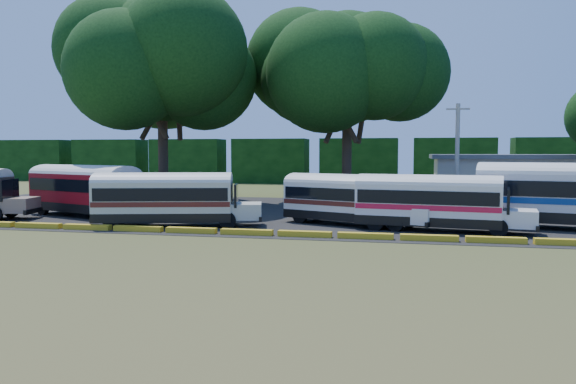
% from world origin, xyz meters
% --- Properties ---
extents(ground, '(160.00, 160.00, 0.00)m').
position_xyz_m(ground, '(0.00, 0.00, 0.00)').
color(ground, '#304C19').
rests_on(ground, ground).
extents(asphalt_strip, '(64.00, 24.00, 0.02)m').
position_xyz_m(asphalt_strip, '(1.00, 12.00, 0.01)').
color(asphalt_strip, black).
rests_on(asphalt_strip, ground).
extents(curb, '(53.70, 0.45, 0.30)m').
position_xyz_m(curb, '(-0.00, 1.00, 0.15)').
color(curb, '#C78B17').
rests_on(curb, ground).
extents(terminal_building, '(19.00, 9.00, 4.00)m').
position_xyz_m(terminal_building, '(18.00, 30.00, 2.03)').
color(terminal_building, beige).
rests_on(terminal_building, ground).
extents(treeline_backdrop, '(130.00, 4.00, 6.00)m').
position_xyz_m(treeline_backdrop, '(0.00, 48.00, 3.00)').
color(treeline_backdrop, black).
rests_on(treeline_backdrop, ground).
extents(bus_red, '(10.50, 6.05, 3.38)m').
position_xyz_m(bus_red, '(-14.06, 6.69, 1.94)').
color(bus_red, black).
rests_on(bus_red, ground).
extents(bus_cream_west, '(9.63, 4.60, 3.08)m').
position_xyz_m(bus_cream_west, '(-6.77, 3.16, 1.74)').
color(bus_cream_west, black).
rests_on(bus_cream_west, ground).
extents(bus_cream_east, '(9.15, 5.43, 2.96)m').
position_xyz_m(bus_cream_east, '(3.17, 6.03, 1.67)').
color(bus_cream_east, black).
rests_on(bus_cream_east, ground).
extents(bus_white_red, '(9.42, 3.62, 3.02)m').
position_xyz_m(bus_white_red, '(7.74, 4.55, 1.71)').
color(bus_white_red, black).
rests_on(bus_white_red, ground).
extents(bus_white_blue, '(11.41, 5.22, 3.64)m').
position_xyz_m(bus_white_blue, '(15.09, 6.76, 2.06)').
color(bus_white_blue, black).
rests_on(bus_white_blue, ground).
extents(tree_west, '(13.66, 13.66, 16.69)m').
position_xyz_m(tree_west, '(-13.07, 16.26, 11.65)').
color(tree_west, '#3B281D').
rests_on(tree_west, ground).
extents(tree_center, '(12.50, 12.50, 15.71)m').
position_xyz_m(tree_center, '(1.40, 20.57, 11.09)').
color(tree_center, '#3B281D').
rests_on(tree_center, ground).
extents(utility_pole, '(1.60, 0.30, 7.58)m').
position_xyz_m(utility_pole, '(9.76, 14.58, 3.90)').
color(utility_pole, '#9A978C').
rests_on(utility_pole, ground).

